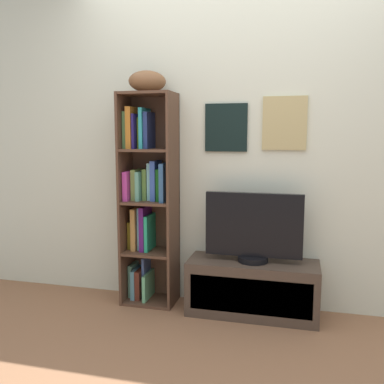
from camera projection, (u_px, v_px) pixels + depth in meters
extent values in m
cube|color=silver|center=(239.00, 148.00, 3.18)|extent=(4.80, 0.06, 2.44)
cube|color=black|center=(226.00, 128.00, 3.14)|extent=(0.32, 0.02, 0.36)
cube|color=tan|center=(226.00, 128.00, 3.14)|extent=(0.27, 0.01, 0.31)
cube|color=tan|center=(285.00, 123.00, 3.04)|extent=(0.32, 0.02, 0.39)
cube|color=gray|center=(285.00, 123.00, 3.03)|extent=(0.27, 0.01, 0.34)
cube|color=brown|center=(126.00, 200.00, 3.28)|extent=(0.02, 0.29, 1.63)
cube|color=brown|center=(173.00, 202.00, 3.18)|extent=(0.02, 0.29, 1.63)
cube|color=brown|center=(155.00, 198.00, 3.36)|extent=(0.41, 0.01, 1.63)
cube|color=brown|center=(151.00, 300.00, 3.34)|extent=(0.37, 0.28, 0.02)
cube|color=brown|center=(150.00, 252.00, 3.28)|extent=(0.37, 0.28, 0.02)
cube|color=brown|center=(149.00, 202.00, 3.23)|extent=(0.37, 0.28, 0.02)
cube|color=brown|center=(148.00, 150.00, 3.17)|extent=(0.37, 0.28, 0.02)
cube|color=brown|center=(148.00, 94.00, 3.12)|extent=(0.37, 0.28, 0.02)
cube|color=#5C9377|center=(134.00, 279.00, 3.41)|extent=(0.03, 0.16, 0.26)
cube|color=#558FA3|center=(137.00, 282.00, 3.39)|extent=(0.03, 0.21, 0.23)
cube|color=#5B271C|center=(141.00, 283.00, 3.38)|extent=(0.04, 0.20, 0.23)
cube|color=#405C9B|center=(146.00, 276.00, 3.38)|extent=(0.02, 0.16, 0.33)
cube|color=#68B984|center=(148.00, 285.00, 3.35)|extent=(0.03, 0.23, 0.21)
cube|color=brown|center=(133.00, 234.00, 3.36)|extent=(0.04, 0.16, 0.22)
cube|color=#AF7D3F|center=(137.00, 228.00, 3.32)|extent=(0.04, 0.20, 0.33)
cube|color=#6DADC6|center=(142.00, 228.00, 3.33)|extent=(0.02, 0.17, 0.34)
cube|color=#4F176B|center=(146.00, 228.00, 3.30)|extent=(0.04, 0.20, 0.35)
cube|color=#23A277|center=(150.00, 232.00, 3.30)|extent=(0.03, 0.21, 0.28)
cube|color=#BF3C9C|center=(130.00, 185.00, 3.27)|extent=(0.04, 0.23, 0.22)
cube|color=olive|center=(137.00, 184.00, 3.28)|extent=(0.04, 0.18, 0.24)
cube|color=#5B9A86|center=(142.00, 185.00, 3.26)|extent=(0.03, 0.21, 0.22)
cube|color=#5C813B|center=(147.00, 184.00, 3.27)|extent=(0.03, 0.16, 0.24)
cube|color=#7CC1C7|center=(152.00, 181.00, 3.26)|extent=(0.03, 0.16, 0.29)
cube|color=#3757B1|center=(156.00, 180.00, 3.24)|extent=(0.04, 0.18, 0.31)
cube|color=#145517|center=(162.00, 184.00, 3.23)|extent=(0.04, 0.18, 0.24)
cube|color=#325A8C|center=(166.00, 182.00, 3.19)|extent=(0.03, 0.24, 0.29)
cube|color=#4B7843|center=(129.00, 130.00, 3.22)|extent=(0.03, 0.21, 0.28)
cube|color=#BD7025|center=(133.00, 128.00, 3.20)|extent=(0.04, 0.23, 0.31)
cube|color=navy|center=(138.00, 131.00, 3.20)|extent=(0.02, 0.23, 0.26)
cube|color=#587415|center=(142.00, 133.00, 3.22)|extent=(0.02, 0.17, 0.23)
cube|color=teal|center=(145.00, 128.00, 3.19)|extent=(0.03, 0.21, 0.31)
cube|color=navy|center=(149.00, 131.00, 3.20)|extent=(0.03, 0.19, 0.27)
ellipsoid|color=brown|center=(147.00, 81.00, 3.10)|extent=(0.32, 0.28, 0.16)
cube|color=#46372C|center=(252.00, 288.00, 3.09)|extent=(0.95, 0.36, 0.40)
cube|color=#322720|center=(250.00, 296.00, 2.92)|extent=(0.86, 0.01, 0.26)
cylinder|color=black|center=(253.00, 259.00, 3.06)|extent=(0.22, 0.22, 0.04)
cube|color=black|center=(254.00, 225.00, 3.02)|extent=(0.70, 0.04, 0.47)
cube|color=white|center=(253.00, 225.00, 3.01)|extent=(0.66, 0.01, 0.43)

